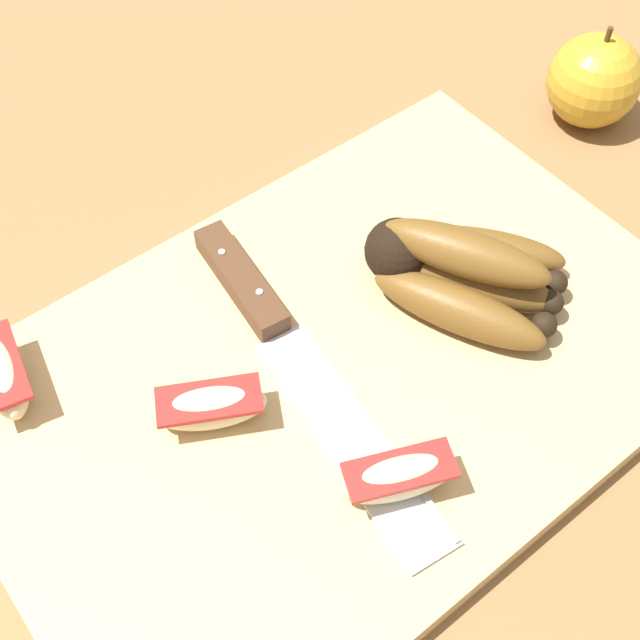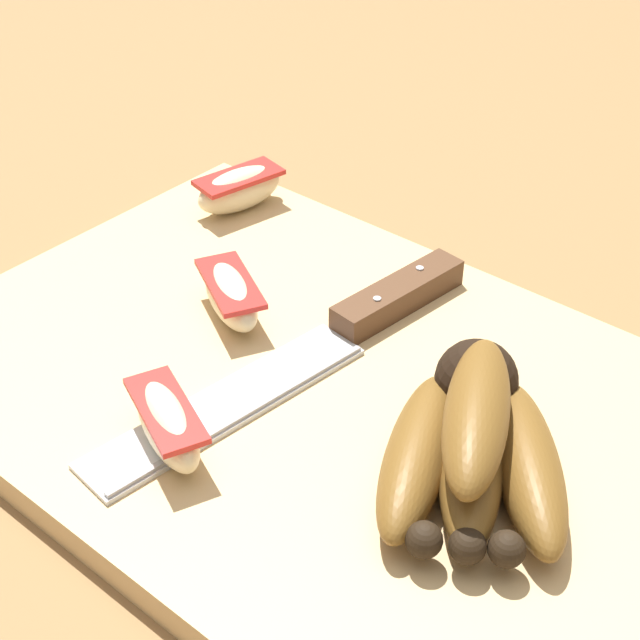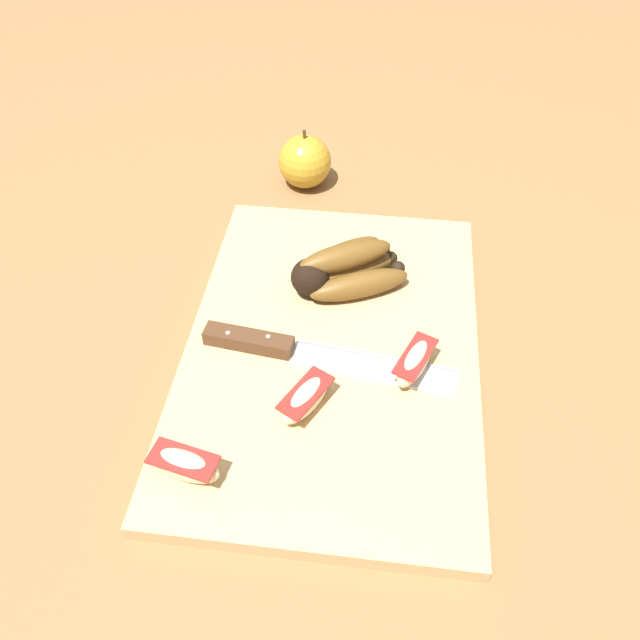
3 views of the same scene
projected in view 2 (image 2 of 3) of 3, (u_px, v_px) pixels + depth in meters
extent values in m
plane|color=olive|center=(311.00, 398.00, 0.58)|extent=(6.00, 6.00, 0.00)
cube|color=tan|center=(323.00, 400.00, 0.57)|extent=(0.48, 0.32, 0.02)
sphere|color=black|center=(476.00, 380.00, 0.53)|extent=(0.05, 0.05, 0.05)
ellipsoid|color=brown|center=(418.00, 454.00, 0.49)|extent=(0.08, 0.12, 0.03)
sphere|color=black|center=(424.00, 540.00, 0.45)|extent=(0.02, 0.02, 0.02)
ellipsoid|color=brown|center=(472.00, 460.00, 0.49)|extent=(0.09, 0.12, 0.03)
sphere|color=black|center=(467.00, 546.00, 0.45)|extent=(0.02, 0.02, 0.02)
ellipsoid|color=brown|center=(526.00, 466.00, 0.49)|extent=(0.10, 0.11, 0.03)
sphere|color=black|center=(507.00, 549.00, 0.44)|extent=(0.02, 0.02, 0.02)
ellipsoid|color=brown|center=(477.00, 414.00, 0.48)|extent=(0.09, 0.12, 0.03)
cylinder|color=white|center=(474.00, 453.00, 0.47)|extent=(0.02, 0.02, 0.00)
cube|color=silver|center=(227.00, 405.00, 0.55)|extent=(0.06, 0.18, 0.00)
cube|color=#99999E|center=(244.00, 415.00, 0.53)|extent=(0.02, 0.18, 0.00)
cube|color=#51331E|center=(401.00, 297.00, 0.62)|extent=(0.03, 0.10, 0.02)
cylinder|color=#B2B2B7|center=(426.00, 271.00, 0.62)|extent=(0.01, 0.01, 0.00)
cylinder|color=#B2B2B7|center=(376.00, 298.00, 0.60)|extent=(0.01, 0.01, 0.00)
ellipsoid|color=beige|center=(168.00, 425.00, 0.51)|extent=(0.07, 0.05, 0.03)
cube|color=red|center=(166.00, 410.00, 0.50)|extent=(0.07, 0.05, 0.00)
ellipsoid|color=beige|center=(231.00, 296.00, 0.61)|extent=(0.07, 0.06, 0.03)
cube|color=red|center=(230.00, 283.00, 0.60)|extent=(0.07, 0.05, 0.00)
ellipsoid|color=beige|center=(240.00, 190.00, 0.72)|extent=(0.04, 0.07, 0.03)
cube|color=red|center=(239.00, 177.00, 0.71)|extent=(0.04, 0.07, 0.00)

